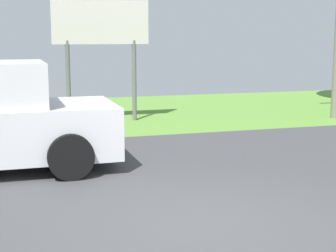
% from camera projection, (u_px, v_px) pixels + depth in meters
% --- Properties ---
extents(ground_plane, '(40.00, 22.00, 0.20)m').
position_uv_depth(ground_plane, '(147.00, 172.00, 9.30)').
color(ground_plane, '#424244').
extents(roadside_billboard, '(2.60, 0.12, 3.50)m').
position_uv_depth(roadside_billboard, '(101.00, 27.00, 14.04)').
color(roadside_billboard, slate).
rests_on(roadside_billboard, ground_plane).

